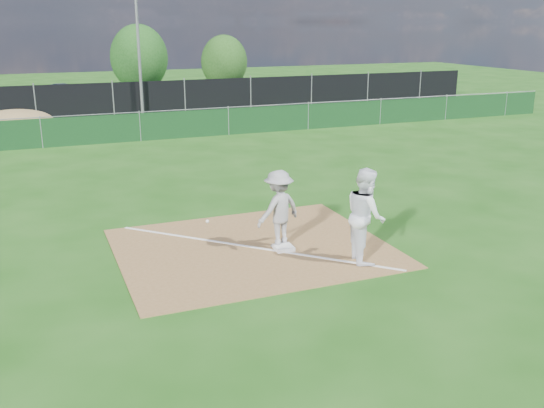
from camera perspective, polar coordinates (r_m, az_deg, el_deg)
The scene contains 15 objects.
ground at distance 22.18m, azimuth -9.93°, elevation 3.62°, with size 90.00×90.00×0.00m, color #194C10.
infield_dirt at distance 13.85m, azimuth -1.84°, elevation -4.14°, with size 6.00×5.00×0.02m, color brown.
foul_line at distance 13.85m, azimuth -1.84°, elevation -4.08°, with size 0.08×7.00×0.01m, color white.
green_fence at distance 26.88m, azimuth -12.31°, elevation 7.07°, with size 44.00×0.05×1.20m, color black.
dirt_mound at distance 29.98m, azimuth -23.02°, elevation 7.07°, with size 3.38×2.60×1.17m, color olive.
black_fence at distance 34.68m, azimuth -14.71°, elevation 9.52°, with size 46.00×0.04×1.80m, color black.
parking_lot at distance 39.72m, azimuth -15.62°, elevation 9.01°, with size 46.00×9.00×0.01m, color black.
light_pole at distance 34.39m, azimuth -12.48°, elevation 14.81°, with size 0.16×0.16×8.00m, color slate.
first_base at distance 13.70m, azimuth 1.10°, elevation -4.13°, with size 0.41×0.41×0.09m, color white.
play_at_first at distance 13.63m, azimuth 0.63°, elevation -0.47°, with size 2.32×1.01×1.78m.
runner at distance 12.99m, azimuth 8.80°, elevation -1.03°, with size 0.99×0.77×2.05m, color white.
car_mid at distance 38.59m, azimuth -18.40°, elevation 9.64°, with size 1.50×4.30×1.42m, color black.
car_right at distance 40.08m, azimuth -7.82°, elevation 10.41°, with size 1.70×4.19×1.22m, color black.
tree_mid at distance 45.57m, azimuth -12.41°, elevation 13.30°, with size 4.08×4.08×4.84m.
tree_right at distance 46.38m, azimuth -4.52°, elevation 13.19°, with size 3.43×3.43×4.06m.
Camera 1 is at (-4.43, -11.16, 4.95)m, focal length 40.00 mm.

